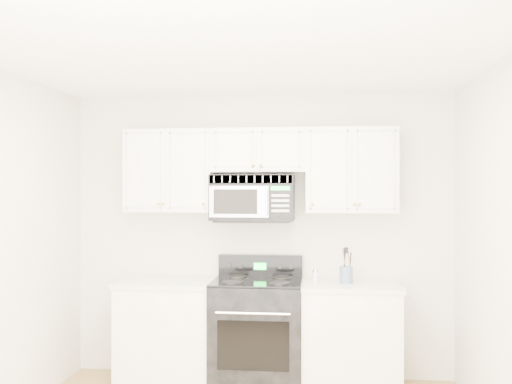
# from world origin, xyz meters

# --- Properties ---
(room) EXTENTS (3.51, 3.51, 2.61)m
(room) POSITION_xyz_m (0.00, 0.00, 1.30)
(room) COLOR #997847
(room) RESTS_ON ground
(base_cabinet_left) EXTENTS (0.86, 0.65, 0.92)m
(base_cabinet_left) POSITION_xyz_m (-0.80, 1.44, 0.43)
(base_cabinet_left) COLOR beige
(base_cabinet_left) RESTS_ON ground
(base_cabinet_right) EXTENTS (0.86, 0.65, 0.92)m
(base_cabinet_right) POSITION_xyz_m (0.80, 1.44, 0.43)
(base_cabinet_right) COLOR beige
(base_cabinet_right) RESTS_ON ground
(range) EXTENTS (0.77, 0.70, 1.12)m
(range) POSITION_xyz_m (-0.00, 1.42, 0.48)
(range) COLOR black
(range) RESTS_ON ground
(upper_cabinets) EXTENTS (2.44, 0.37, 0.75)m
(upper_cabinets) POSITION_xyz_m (0.00, 1.58, 1.93)
(upper_cabinets) COLOR beige
(upper_cabinets) RESTS_ON ground
(microwave) EXTENTS (0.74, 0.42, 0.41)m
(microwave) POSITION_xyz_m (-0.06, 1.56, 1.66)
(microwave) COLOR black
(microwave) RESTS_ON ground
(utensil_crock) EXTENTS (0.11, 0.11, 0.30)m
(utensil_crock) POSITION_xyz_m (0.77, 1.43, 1.00)
(utensil_crock) COLOR slate
(utensil_crock) RESTS_ON base_cabinet_right
(shaker_salt) EXTENTS (0.04, 0.04, 0.09)m
(shaker_salt) POSITION_xyz_m (0.50, 1.42, 0.97)
(shaker_salt) COLOR silver
(shaker_salt) RESTS_ON base_cabinet_right
(shaker_pepper) EXTENTS (0.05, 0.05, 0.11)m
(shaker_pepper) POSITION_xyz_m (0.51, 1.41, 0.98)
(shaker_pepper) COLOR silver
(shaker_pepper) RESTS_ON base_cabinet_right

